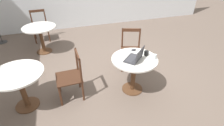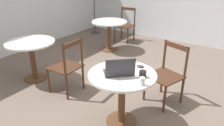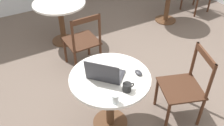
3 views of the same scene
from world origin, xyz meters
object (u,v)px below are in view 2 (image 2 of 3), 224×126
at_px(chair_far_front, 67,67).
at_px(mouse, 140,66).
at_px(cafe_table_mid, 109,28).
at_px(drinking_glass, 142,81).
at_px(cafe_table_near, 122,85).
at_px(mug, 143,74).
at_px(cafe_table_far, 31,50).
at_px(chair_mid_right, 125,25).
at_px(chair_near_right, 167,75).
at_px(laptop, 119,71).

bearing_deg(chair_far_front, mouse, -85.61).
bearing_deg(cafe_table_mid, drinking_glass, -138.92).
bearing_deg(mouse, drinking_glass, -150.76).
bearing_deg(cafe_table_near, drinking_glass, -110.97).
bearing_deg(cafe_table_near, mug, -79.22).
relative_size(cafe_table_far, chair_far_front, 0.94).
bearing_deg(cafe_table_far, chair_far_front, -88.46).
bearing_deg(chair_far_front, mug, -95.60).
xyz_separation_m(cafe_table_far, chair_mid_right, (2.86, -0.22, -0.12)).
bearing_deg(mug, chair_near_right, -2.47).
height_order(cafe_table_near, chair_near_right, chair_near_right).
height_order(cafe_table_near, cafe_table_mid, same).
distance_m(chair_near_right, mouse, 0.63).
relative_size(chair_mid_right, chair_far_front, 1.00).
xyz_separation_m(laptop, mug, (0.09, -0.27, -0.01)).
height_order(cafe_table_mid, drinking_glass, drinking_glass).
relative_size(cafe_table_mid, chair_far_front, 0.94).
bearing_deg(drinking_glass, mug, 23.77).
height_order(chair_far_front, mouse, chair_far_front).
bearing_deg(mouse, mug, -147.01).
relative_size(chair_far_front, drinking_glass, 9.74).
height_order(cafe_table_mid, chair_near_right, chair_near_right).
relative_size(cafe_table_mid, drinking_glass, 9.11).
bearing_deg(chair_far_front, laptop, -101.65).
relative_size(laptop, mug, 3.54).
bearing_deg(chair_near_right, cafe_table_near, 160.68).
xyz_separation_m(cafe_table_mid, laptop, (-2.22, -1.66, 0.20)).
height_order(laptop, mug, laptop).
xyz_separation_m(laptop, mouse, (0.32, -0.12, -0.03)).
xyz_separation_m(cafe_table_near, cafe_table_far, (0.16, 1.94, 0.00)).
xyz_separation_m(cafe_table_far, mug, (-0.11, -2.19, 0.20)).
height_order(chair_near_right, chair_far_front, same).
xyz_separation_m(cafe_table_near, laptop, (-0.05, 0.02, 0.20)).
height_order(cafe_table_far, chair_near_right, chair_near_right).
bearing_deg(chair_far_front, cafe_table_near, -99.18).
xyz_separation_m(chair_near_right, chair_mid_right, (2.22, 2.01, 0.00)).
height_order(laptop, mouse, laptop).
height_order(cafe_table_far, mouse, mouse).
distance_m(chair_far_front, drinking_glass, 1.51).
bearing_deg(cafe_table_near, chair_far_front, 80.82).
bearing_deg(chair_far_front, chair_near_right, -66.25).
xyz_separation_m(chair_near_right, mouse, (-0.52, 0.18, 0.29)).
relative_size(chair_near_right, laptop, 2.08).
bearing_deg(mouse, chair_near_right, -19.04).
xyz_separation_m(chair_near_right, drinking_glass, (-0.92, -0.04, 0.32)).
relative_size(cafe_table_near, chair_mid_right, 0.94).
bearing_deg(mouse, cafe_table_near, 160.14).
height_order(cafe_table_mid, chair_far_front, chair_far_front).
distance_m(laptop, drinking_glass, 0.35).
xyz_separation_m(chair_far_front, mouse, (0.09, -1.22, 0.29)).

